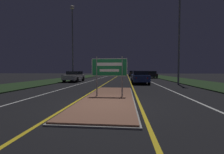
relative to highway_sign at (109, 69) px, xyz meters
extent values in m
plane|color=black|center=(0.00, -1.65, -1.55)|extent=(160.00, 160.00, 0.00)
cube|color=#999993|center=(0.00, 0.00, -1.53)|extent=(2.56, 8.47, 0.05)
cube|color=brown|center=(0.00, 0.00, -1.50)|extent=(2.44, 8.35, 0.10)
cube|color=#1E3319|center=(-9.50, 18.35, -1.51)|extent=(5.00, 100.00, 0.08)
cube|color=#1E3319|center=(9.50, 18.35, -1.51)|extent=(5.00, 100.00, 0.08)
cube|color=gold|center=(-1.47, 23.35, -1.55)|extent=(0.12, 70.00, 0.01)
cube|color=gold|center=(1.47, 23.35, -1.55)|extent=(0.12, 70.00, 0.01)
cube|color=silver|center=(-4.20, 23.35, -1.55)|extent=(0.12, 70.00, 0.01)
cube|color=silver|center=(4.20, 23.35, -1.55)|extent=(0.12, 70.00, 0.01)
cube|color=silver|center=(-7.20, 23.35, -1.55)|extent=(0.10, 70.00, 0.01)
cube|color=silver|center=(7.20, 23.35, -1.55)|extent=(0.10, 70.00, 0.01)
cylinder|color=gray|center=(-0.68, 0.00, -0.40)|extent=(0.07, 0.07, 2.11)
cylinder|color=gray|center=(0.68, 0.00, -0.40)|extent=(0.07, 0.07, 2.11)
cube|color=#19703D|center=(0.00, 0.00, 0.09)|extent=(1.88, 0.04, 0.93)
cube|color=white|center=(0.00, -0.02, 0.09)|extent=(1.88, 0.00, 0.93)
cube|color=#19703D|center=(0.00, -0.02, 0.09)|extent=(1.82, 0.01, 0.87)
cube|color=white|center=(0.00, -0.02, 0.25)|extent=(1.32, 0.01, 0.17)
cube|color=white|center=(0.00, -0.02, -0.07)|extent=(1.03, 0.01, 0.13)
cylinder|color=gray|center=(-6.54, 12.51, 3.46)|extent=(0.18, 0.18, 10.02)
sphere|color=#F9EAC6|center=(-6.54, 12.51, 8.64)|extent=(0.58, 0.58, 0.58)
cylinder|color=gray|center=(6.37, 8.41, 3.33)|extent=(0.18, 0.18, 9.76)
cube|color=navy|center=(2.45, 9.34, -0.89)|extent=(1.74, 4.43, 0.70)
cube|color=black|center=(2.45, 9.07, -0.32)|extent=(1.53, 2.30, 0.44)
sphere|color=red|center=(1.91, 7.14, -0.80)|extent=(0.14, 0.14, 0.14)
sphere|color=red|center=(2.99, 7.14, -0.80)|extent=(0.14, 0.14, 0.14)
cylinder|color=black|center=(1.62, 10.71, -1.24)|extent=(0.22, 0.63, 0.63)
cylinder|color=black|center=(3.28, 10.71, -1.24)|extent=(0.22, 0.63, 0.63)
cylinder|color=black|center=(1.62, 7.96, -1.24)|extent=(0.22, 0.63, 0.63)
cylinder|color=black|center=(3.28, 7.96, -1.24)|extent=(0.22, 0.63, 0.63)
cube|color=black|center=(5.97, 23.27, -0.93)|extent=(1.84, 4.78, 0.60)
cube|color=black|center=(5.97, 22.98, -0.38)|extent=(1.62, 2.49, 0.50)
sphere|color=red|center=(5.40, 20.90, -0.85)|extent=(0.14, 0.14, 0.14)
sphere|color=red|center=(6.54, 20.90, -0.85)|extent=(0.14, 0.14, 0.14)
cylinder|color=black|center=(5.09, 24.75, -1.23)|extent=(0.22, 0.65, 0.65)
cylinder|color=black|center=(6.85, 24.75, -1.23)|extent=(0.22, 0.65, 0.65)
cylinder|color=black|center=(5.09, 21.79, -1.23)|extent=(0.22, 0.65, 0.65)
cylinder|color=black|center=(6.85, 21.79, -1.23)|extent=(0.22, 0.65, 0.65)
cube|color=#4C514C|center=(2.68, 32.87, -0.87)|extent=(1.86, 4.09, 0.68)
cube|color=black|center=(2.68, 32.63, -0.30)|extent=(1.64, 2.12, 0.47)
sphere|color=red|center=(2.10, 30.85, -0.79)|extent=(0.14, 0.14, 0.14)
sphere|color=red|center=(3.26, 30.85, -0.79)|extent=(0.14, 0.14, 0.14)
cylinder|color=black|center=(1.79, 34.14, -1.21)|extent=(0.22, 0.67, 0.67)
cylinder|color=black|center=(3.57, 34.14, -1.21)|extent=(0.22, 0.67, 0.67)
cylinder|color=black|center=(1.79, 31.61, -1.21)|extent=(0.22, 0.67, 0.67)
cylinder|color=black|center=(3.57, 31.61, -1.21)|extent=(0.22, 0.67, 0.67)
cube|color=#4C514C|center=(2.74, 40.01, -0.94)|extent=(1.78, 4.69, 0.58)
cube|color=black|center=(2.74, 39.73, -0.42)|extent=(1.57, 2.44, 0.46)
sphere|color=red|center=(2.18, 37.69, -0.87)|extent=(0.14, 0.14, 0.14)
sphere|color=red|center=(3.29, 37.69, -0.87)|extent=(0.14, 0.14, 0.14)
cylinder|color=black|center=(1.88, 41.47, -1.23)|extent=(0.22, 0.64, 0.64)
cylinder|color=black|center=(3.59, 41.47, -1.23)|extent=(0.22, 0.64, 0.64)
cylinder|color=black|center=(1.88, 38.56, -1.23)|extent=(0.22, 0.64, 0.64)
cylinder|color=black|center=(3.59, 38.56, -1.23)|extent=(0.22, 0.64, 0.64)
cube|color=silver|center=(-6.01, 11.50, -0.90)|extent=(1.76, 4.15, 0.59)
cube|color=black|center=(-6.01, 11.75, -0.38)|extent=(1.55, 2.16, 0.46)
sphere|color=white|center=(-6.56, 9.44, -0.83)|extent=(0.14, 0.14, 0.14)
sphere|color=white|center=(-5.47, 9.44, -0.83)|extent=(0.14, 0.14, 0.14)
cylinder|color=black|center=(-6.85, 10.21, -1.20)|extent=(0.22, 0.71, 0.71)
cylinder|color=black|center=(-5.17, 10.21, -1.20)|extent=(0.22, 0.71, 0.71)
cylinder|color=black|center=(-6.85, 12.79, -1.20)|extent=(0.22, 0.71, 0.71)
cylinder|color=black|center=(-5.17, 12.79, -1.20)|extent=(0.22, 0.71, 0.71)
camera|label=1|loc=(0.87, -7.87, -0.10)|focal=24.00mm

